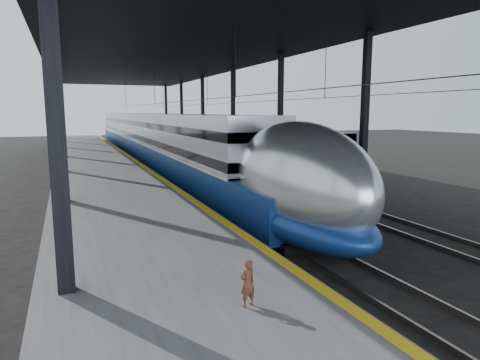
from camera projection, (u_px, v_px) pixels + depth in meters
ground at (235, 241)px, 15.98m from camera, size 160.00×160.00×0.00m
platform at (98, 168)px, 32.90m from camera, size 6.00×80.00×1.00m
yellow_strip at (135, 160)px, 33.86m from camera, size 0.30×80.00×0.01m
rails at (198, 168)px, 35.94m from camera, size 6.52×80.00×0.16m
canopy at (164, 56)px, 33.55m from camera, size 18.00×75.00×9.47m
tgv_train at (153, 140)px, 40.52m from camera, size 3.22×65.20×4.62m
second_train at (191, 139)px, 46.85m from camera, size 2.69×56.05×3.70m
child at (248, 283)px, 8.31m from camera, size 0.39×0.31×0.95m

